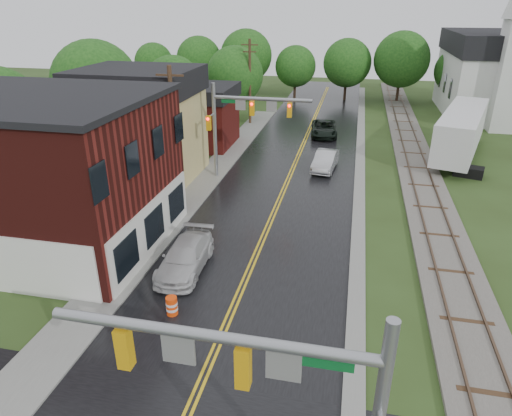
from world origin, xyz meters
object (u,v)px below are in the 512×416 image
(church, at_px, (497,65))
(traffic_signal_far, at_px, (242,115))
(construction_barrel, at_px, (172,306))
(utility_pole_c, at_px, (250,81))
(semi_trailer, at_px, (461,130))
(suv_dark, at_px, (324,129))
(tree_left_b, at_px, (97,86))
(brick_building, at_px, (28,171))
(tree_left_e, at_px, (236,77))
(utility_pole_b, at_px, (174,133))
(tree_left_c, at_px, (174,87))
(sedan_silver, at_px, (325,161))
(pickup_white, at_px, (185,257))

(church, xyz_separation_m, traffic_signal_far, (-23.47, -26.74, -0.86))
(construction_barrel, bearing_deg, church, 62.78)
(utility_pole_c, distance_m, construction_barrel, 34.54)
(semi_trailer, bearing_deg, suv_dark, 159.24)
(church, relative_size, construction_barrel, 22.60)
(tree_left_b, xyz_separation_m, suv_dark, (19.51, 8.84, -4.96))
(suv_dark, relative_size, semi_trailer, 0.40)
(brick_building, xyz_separation_m, utility_pole_c, (5.68, 29.00, 0.57))
(tree_left_e, bearing_deg, suv_dark, -26.12)
(utility_pole_b, height_order, tree_left_b, tree_left_b)
(tree_left_c, distance_m, construction_barrel, 32.24)
(tree_left_c, distance_m, sedan_silver, 19.31)
(church, xyz_separation_m, construction_barrel, (-22.50, -43.74, -5.39))
(traffic_signal_far, height_order, utility_pole_c, utility_pole_c)
(traffic_signal_far, height_order, semi_trailer, traffic_signal_far)
(construction_barrel, bearing_deg, tree_left_e, 100.03)
(construction_barrel, bearing_deg, suv_dark, 82.28)
(semi_trailer, xyz_separation_m, construction_barrel, (-16.20, -26.18, -1.99))
(utility_pole_b, height_order, utility_pole_c, same)
(utility_pole_c, xyz_separation_m, sedan_silver, (9.38, -13.52, -3.97))
(brick_building, xyz_separation_m, pickup_white, (9.28, -1.37, -3.42))
(semi_trailer, distance_m, construction_barrel, 30.85)
(church, relative_size, utility_pole_b, 2.22)
(brick_building, bearing_deg, suv_dark, 61.21)
(tree_left_b, bearing_deg, pickup_white, -51.28)
(sedan_silver, bearing_deg, tree_left_e, 132.48)
(traffic_signal_far, xyz_separation_m, tree_left_c, (-10.38, 12.90, -0.46))
(utility_pole_c, relative_size, sedan_silver, 1.98)
(church, height_order, pickup_white, church)
(church, xyz_separation_m, suv_dark, (-18.33, -12.99, -5.08))
(semi_trailer, bearing_deg, utility_pole_b, -145.32)
(church, xyz_separation_m, tree_left_e, (-28.85, -7.84, -1.02))
(traffic_signal_far, bearing_deg, church, 48.73)
(semi_trailer, bearing_deg, tree_left_b, -172.26)
(tree_left_e, bearing_deg, sedan_silver, -53.47)
(brick_building, height_order, construction_barrel, brick_building)
(suv_dark, xyz_separation_m, semi_trailer, (12.03, -4.56, 1.67))
(tree_left_b, xyz_separation_m, semi_trailer, (31.54, 4.28, -3.29))
(brick_building, relative_size, sedan_silver, 3.15)
(traffic_signal_far, distance_m, semi_trailer, 19.63)
(utility_pole_c, xyz_separation_m, construction_barrel, (4.30, -34.00, -4.28))
(suv_dark, bearing_deg, tree_left_e, 148.21)
(pickup_white, bearing_deg, brick_building, 169.59)
(construction_barrel, bearing_deg, pickup_white, 100.93)
(utility_pole_b, bearing_deg, tree_left_c, 111.49)
(utility_pole_b, distance_m, pickup_white, 9.95)
(tree_left_e, distance_m, semi_trailer, 24.66)
(suv_dark, relative_size, construction_barrel, 6.14)
(utility_pole_b, bearing_deg, semi_trailer, 34.68)
(church, bearing_deg, sedan_silver, -126.83)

